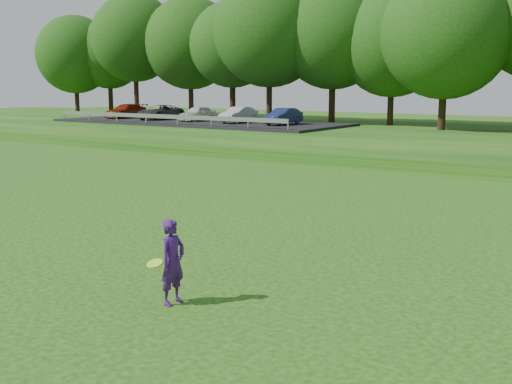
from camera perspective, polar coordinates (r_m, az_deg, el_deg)
The scene contains 4 objects.
ground at distance 11.56m, azimuth -17.55°, elevation -9.82°, with size 140.00×140.00×0.00m, color #11420C.
walking_path at distance 28.26m, azimuth 16.11°, elevation 1.67°, with size 130.00×1.60×0.04m, color gray.
parking_lot at distance 51.64m, azimuth -5.81°, elevation 6.58°, with size 24.00×9.00×1.38m.
woman at distance 11.14m, azimuth -7.43°, elevation -6.17°, with size 0.48×0.68×1.49m.
Camera 1 is at (8.69, -6.63, 3.77)m, focal length 45.00 mm.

